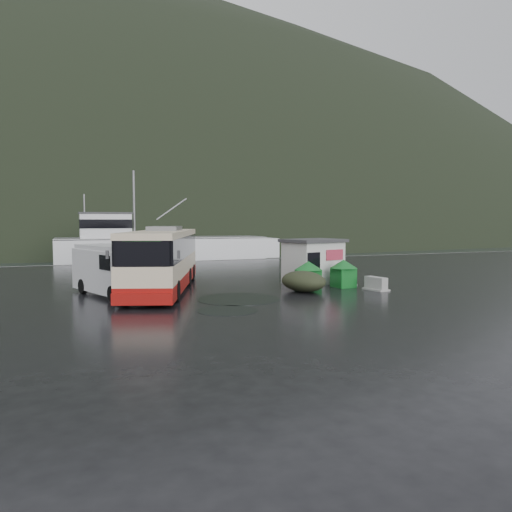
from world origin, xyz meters
name	(u,v)px	position (x,y,z in m)	size (l,w,h in m)	color
ground	(241,290)	(0.00, 0.00, 0.00)	(160.00, 160.00, 0.00)	black
harbor_water	(90,236)	(0.00, 110.00, 0.00)	(300.00, 180.00, 0.02)	black
quay_edge	(164,262)	(0.00, 20.00, 0.00)	(160.00, 0.60, 1.50)	#999993
headland	(90,228)	(10.00, 250.00, 0.00)	(780.00, 540.00, 570.00)	black
coach_bus	(163,290)	(-4.02, 1.42, 0.00)	(3.07, 12.29, 3.48)	beige
white_van	(115,296)	(-6.70, 0.30, 0.00)	(2.10, 6.10, 2.55)	silver
waste_bin_left	(308,289)	(3.49, -1.21, 0.00)	(1.10, 1.10, 1.54)	#126521
waste_bin_right	(343,287)	(5.71, -1.27, 0.00)	(1.12, 1.12, 1.57)	#126521
dome_tent	(303,292)	(2.76, -2.00, 0.00)	(2.01, 2.81, 1.10)	#282E1B
ticket_kiosk	(313,283)	(4.97, 0.92, 0.00)	(3.41, 2.59, 2.67)	silver
jersey_barrier_a	(376,290)	(6.66, -3.02, 0.00)	(0.72, 1.44, 0.72)	#999993
jersey_barrier_b	(344,284)	(6.41, -0.27, 0.00)	(0.83, 1.65, 0.83)	#999993
fishing_trawler	(163,255)	(1.90, 29.49, 0.00)	(26.48, 5.80, 10.59)	silver
puddles	(236,302)	(-1.75, -3.86, 0.00)	(4.82, 6.04, 0.01)	black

